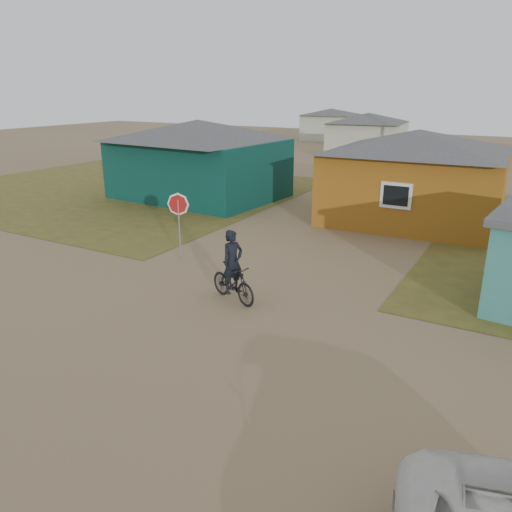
{
  "coord_description": "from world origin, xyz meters",
  "views": [
    {
      "loc": [
        7.12,
        -7.86,
        5.51
      ],
      "look_at": [
        0.92,
        3.0,
        1.3
      ],
      "focal_mm": 35.0,
      "sensor_mm": 36.0,
      "label": 1
    }
  ],
  "objects": [
    {
      "name": "ground",
      "position": [
        0.0,
        0.0,
        0.0
      ],
      "size": [
        120.0,
        120.0,
        0.0
      ],
      "primitive_type": "plane",
      "color": "#80674A"
    },
    {
      "name": "stop_sign",
      "position": [
        -3.0,
        4.75,
        1.7
      ],
      "size": [
        0.75,
        0.11,
        2.3
      ],
      "color": "gray",
      "rests_on": "ground"
    },
    {
      "name": "house_teal",
      "position": [
        -8.5,
        13.5,
        2.05
      ],
      "size": [
        8.93,
        7.08,
        4.0
      ],
      "color": "#09322C",
      "rests_on": "ground"
    },
    {
      "name": "house_pale_north",
      "position": [
        -14.0,
        46.0,
        1.75
      ],
      "size": [
        6.28,
        5.81,
        3.4
      ],
      "color": "#B3BBA1",
      "rests_on": "ground"
    },
    {
      "name": "house_pale_west",
      "position": [
        -6.0,
        34.0,
        1.86
      ],
      "size": [
        7.04,
        6.15,
        3.6
      ],
      "color": "#B3BBA1",
      "rests_on": "ground"
    },
    {
      "name": "grass_nw",
      "position": [
        -14.0,
        13.0,
        0.01
      ],
      "size": [
        20.0,
        18.0,
        0.0
      ],
      "primitive_type": "cube",
      "color": "brown",
      "rests_on": "ground"
    },
    {
      "name": "house_yellow",
      "position": [
        2.5,
        14.0,
        2.0
      ],
      "size": [
        7.72,
        6.76,
        3.9
      ],
      "color": "#905716",
      "rests_on": "ground"
    },
    {
      "name": "cyclist",
      "position": [
        0.36,
        2.73,
        0.72
      ],
      "size": [
        1.82,
        1.06,
        1.99
      ],
      "color": "black",
      "rests_on": "ground"
    }
  ]
}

